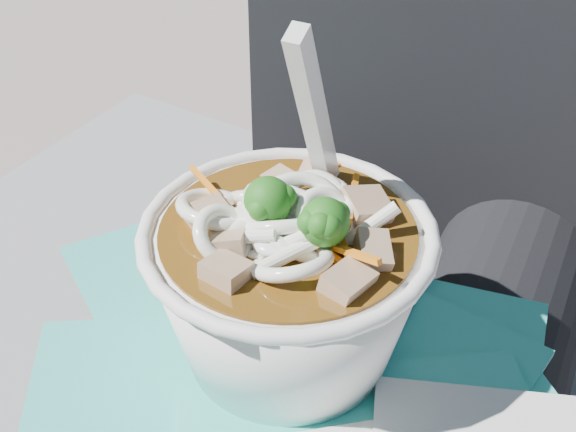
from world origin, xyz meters
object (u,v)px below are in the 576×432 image
at_px(lap, 319,423).
at_px(udon_bowl, 288,276).
at_px(person_body, 368,308).
at_px(plastic_bag, 343,414).

distance_m(lap, udon_bowl, 0.15).
xyz_separation_m(lap, udon_bowl, (-0.02, -0.02, 0.15)).
height_order(lap, udon_bowl, udon_bowl).
relative_size(lap, person_body, 0.49).
distance_m(lap, plastic_bag, 0.10).
relative_size(person_body, plastic_bag, 2.25).
relative_size(person_body, udon_bowl, 4.58).
bearing_deg(lap, udon_bowl, -134.17).
relative_size(lap, udon_bowl, 2.26).
xyz_separation_m(lap, plastic_bag, (0.03, -0.04, 0.08)).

